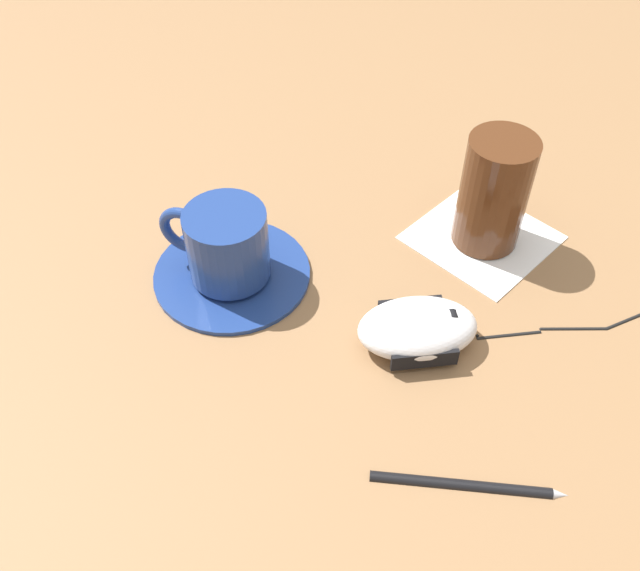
{
  "coord_description": "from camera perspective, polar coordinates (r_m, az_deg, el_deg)",
  "views": [
    {
      "loc": [
        -0.12,
        0.43,
        0.5
      ],
      "look_at": [
        0.01,
        0.02,
        0.03
      ],
      "focal_mm": 40.0,
      "sensor_mm": 36.0,
      "label": 1
    }
  ],
  "objects": [
    {
      "name": "ground_plane",
      "position": [
        0.67,
        1.22,
        -0.7
      ],
      "size": [
        3.0,
        3.0,
        0.0
      ],
      "primitive_type": "plane",
      "color": "olive"
    },
    {
      "name": "saucer",
      "position": [
        0.69,
        -7.06,
        1.07
      ],
      "size": [
        0.15,
        0.15,
        0.01
      ],
      "primitive_type": "cylinder",
      "color": "navy",
      "rests_on": "ground"
    },
    {
      "name": "coffee_cup",
      "position": [
        0.66,
        -7.63,
        3.34
      ],
      "size": [
        0.11,
        0.08,
        0.07
      ],
      "color": "navy",
      "rests_on": "saucer"
    },
    {
      "name": "computer_mouse",
      "position": [
        0.62,
        7.81,
        -3.41
      ],
      "size": [
        0.12,
        0.1,
        0.04
      ],
      "color": "silver",
      "rests_on": "ground"
    },
    {
      "name": "napkin_under_glass",
      "position": [
        0.74,
        12.82,
        3.8
      ],
      "size": [
        0.17,
        0.17,
        0.0
      ],
      "primitive_type": "cube",
      "rotation": [
        0.0,
        0.0,
        -0.47
      ],
      "color": "white",
      "rests_on": "ground"
    },
    {
      "name": "drinking_glass",
      "position": [
        0.7,
        13.74,
        7.24
      ],
      "size": [
        0.07,
        0.07,
        0.12
      ],
      "primitive_type": "cylinder",
      "color": "#4C2814",
      "rests_on": "napkin_under_glass"
    },
    {
      "name": "pen",
      "position": [
        0.57,
        11.72,
        -15.21
      ],
      "size": [
        0.15,
        0.04,
        0.01
      ],
      "color": "black",
      "rests_on": "ground"
    }
  ]
}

